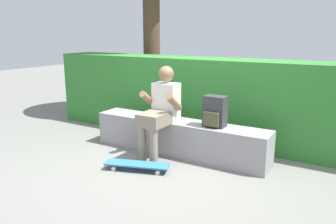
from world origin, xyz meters
The scene contains 6 objects.
ground_plane centered at (0.00, 0.00, 0.00)m, with size 24.00×24.00×0.00m, color slate.
bench_main centered at (0.00, 0.42, 0.24)m, with size 2.54×0.41×0.48m.
person_skater centered at (-0.16, 0.21, 0.67)m, with size 0.49×0.62×1.23m.
skateboard_near_person centered at (-0.15, -0.35, 0.07)m, with size 0.82×0.45×0.09m.
backpack_on_bench centered at (0.53, 0.41, 0.67)m, with size 0.28×0.23×0.40m.
hedge_row centered at (0.40, 1.31, 0.64)m, with size 6.38×0.70×1.27m.
Camera 1 is at (2.14, -3.43, 1.66)m, focal length 35.46 mm.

